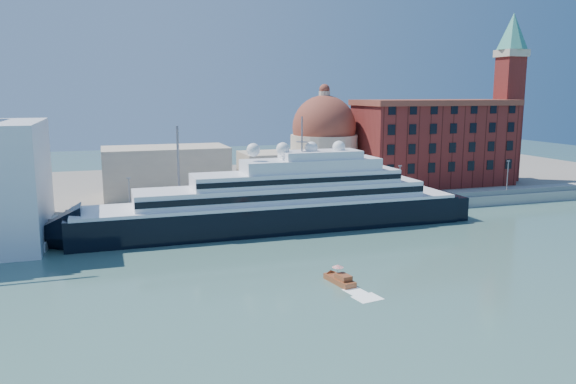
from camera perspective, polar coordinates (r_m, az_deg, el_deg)
name	(u,v)px	position (r m, az deg, el deg)	size (l,w,h in m)	color
ground	(330,260)	(92.96, 4.27, -6.92)	(400.00, 400.00, 0.00)	#345A55
quay	(271,212)	(123.74, -1.73, -2.01)	(180.00, 10.00, 2.50)	gray
land	(231,184)	(162.86, -5.83, 0.77)	(260.00, 72.00, 2.00)	slate
quay_fence	(277,207)	(119.15, -1.12, -1.57)	(180.00, 0.10, 1.20)	slate
superyacht	(262,208)	(111.33, -2.68, -1.65)	(87.95, 12.19, 26.29)	black
service_barge	(8,246)	(108.86, -26.54, -4.97)	(13.82, 5.84, 3.02)	white
water_taxi	(340,279)	(82.02, 5.32, -8.79)	(2.92, 6.08, 2.77)	brown
warehouse	(433,142)	(159.96, 14.55, 4.95)	(43.00, 19.00, 23.25)	maroon
campanile	(509,87)	(173.58, 21.56, 9.91)	(8.40, 8.40, 47.00)	maroon
church	(269,156)	(146.47, -1.99, 3.70)	(66.00, 18.00, 25.50)	beige
lamp_posts	(215,177)	(117.63, -7.44, 1.53)	(120.80, 2.40, 18.00)	slate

